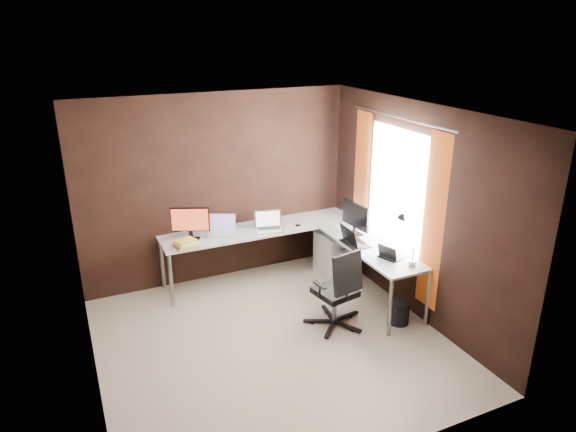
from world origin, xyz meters
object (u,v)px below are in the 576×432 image
object	(u,v)px
monitor_left	(190,222)
laptop_silver	(269,226)
laptop_white	(222,229)
book_stack	(186,244)
monitor_right	(355,217)
wastebasket	(399,312)
laptop_black_small	(389,255)
drawer_pedestal	(335,255)
office_chair	(337,304)
laptop_black_big	(353,241)
desk_lamp	(406,233)

from	to	relation	value
monitor_left	laptop_silver	distance (m)	1.04
laptop_white	book_stack	world-z (taller)	laptop_white
monitor_right	wastebasket	world-z (taller)	monitor_right
laptop_black_small	book_stack	xyz separation A→B (m)	(-2.05, 1.31, 0.00)
laptop_silver	laptop_black_small	distance (m)	1.69
laptop_white	monitor_right	bearing A→B (deg)	-1.02
drawer_pedestal	office_chair	xyz separation A→B (m)	(-0.62, -1.14, -0.02)
laptop_white	laptop_black_small	xyz separation A→B (m)	(1.52, -1.56, -0.01)
drawer_pedestal	wastebasket	world-z (taller)	drawer_pedestal
laptop_black_small	office_chair	bearing A→B (deg)	70.47
laptop_black_small	book_stack	size ratio (longest dim) A/B	0.98
laptop_white	laptop_silver	xyz separation A→B (m)	(0.60, -0.15, 0.00)
monitor_left	laptop_white	xyz separation A→B (m)	(0.42, 0.05, -0.19)
laptop_black_big	desk_lamp	world-z (taller)	desk_lamp
monitor_right	laptop_silver	bearing A→B (deg)	51.36
drawer_pedestal	monitor_right	distance (m)	0.77
desk_lamp	drawer_pedestal	bearing A→B (deg)	106.90
laptop_white	book_stack	size ratio (longest dim) A/B	1.39
monitor_left	laptop_black_small	world-z (taller)	monitor_left
laptop_silver	office_chair	world-z (taller)	laptop_silver
monitor_left	laptop_white	world-z (taller)	monitor_left
laptop_silver	monitor_right	bearing A→B (deg)	-21.23
monitor_left	desk_lamp	bearing A→B (deg)	-17.42
wastebasket	laptop_silver	bearing A→B (deg)	119.76
book_stack	desk_lamp	world-z (taller)	desk_lamp
monitor_right	book_stack	xyz separation A→B (m)	(-2.08, 0.52, -0.20)
laptop_black_small	desk_lamp	world-z (taller)	desk_lamp
monitor_right	office_chair	bearing A→B (deg)	133.18
desk_lamp	laptop_black_small	bearing A→B (deg)	118.17
laptop_white	laptop_black_small	world-z (taller)	laptop_white
laptop_white	desk_lamp	bearing A→B (deg)	-22.71
monitor_left	laptop_silver	world-z (taller)	monitor_left
laptop_white	laptop_black_big	size ratio (longest dim) A/B	1.15
wastebasket	monitor_right	bearing A→B (deg)	90.20
laptop_black_small	desk_lamp	xyz separation A→B (m)	(0.06, -0.21, 0.34)
office_chair	wastebasket	size ratio (longest dim) A/B	3.52
monitor_right	laptop_black_big	bearing A→B (deg)	139.34
drawer_pedestal	monitor_right	size ratio (longest dim) A/B	1.16
office_chair	desk_lamp	bearing A→B (deg)	-27.50
wastebasket	office_chair	bearing A→B (deg)	159.84
drawer_pedestal	desk_lamp	xyz separation A→B (m)	(0.10, -1.36, 0.81)
drawer_pedestal	laptop_black_small	world-z (taller)	laptop_black_small
drawer_pedestal	office_chair	distance (m)	1.30
monitor_left	monitor_right	distance (m)	2.09
desk_lamp	office_chair	size ratio (longest dim) A/B	0.63
laptop_white	office_chair	world-z (taller)	same
laptop_silver	laptop_white	bearing A→B (deg)	178.70
monitor_right	laptop_silver	size ratio (longest dim) A/B	1.26
monitor_right	laptop_silver	world-z (taller)	monitor_right
laptop_black_small	wastebasket	distance (m)	0.68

